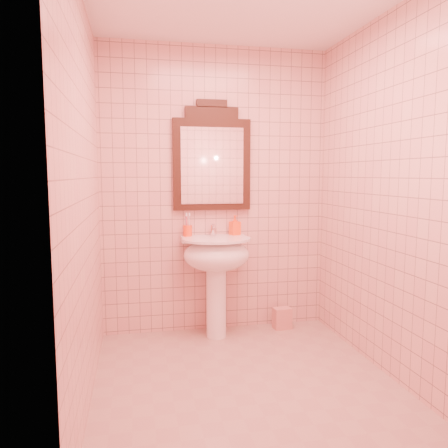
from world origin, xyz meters
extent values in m
plane|color=tan|center=(0.00, 0.00, 0.00)|extent=(2.20, 2.20, 0.00)
cube|color=#E0AA9C|center=(0.00, 1.10, 1.25)|extent=(2.00, 0.02, 2.50)
cylinder|color=white|center=(-0.04, 0.88, 0.35)|extent=(0.17, 0.17, 0.70)
ellipsoid|color=white|center=(-0.04, 0.86, 0.72)|extent=(0.56, 0.46, 0.28)
cube|color=white|center=(-0.04, 1.03, 0.83)|extent=(0.56, 0.15, 0.05)
cylinder|color=white|center=(-0.04, 0.86, 0.85)|extent=(0.58, 0.58, 0.02)
cylinder|color=white|center=(-0.04, 1.03, 0.91)|extent=(0.04, 0.04, 0.09)
cylinder|color=white|center=(-0.04, 0.97, 0.94)|extent=(0.02, 0.10, 0.02)
cylinder|color=white|center=(-0.04, 0.92, 0.93)|extent=(0.02, 0.02, 0.04)
cube|color=white|center=(-0.04, 1.04, 0.96)|extent=(0.01, 0.07, 0.01)
cube|color=black|center=(-0.04, 1.08, 1.48)|extent=(0.68, 0.05, 0.79)
cube|color=black|center=(-0.04, 1.08, 1.92)|extent=(0.46, 0.05, 0.10)
cube|color=black|center=(-0.04, 1.08, 2.00)|extent=(0.26, 0.05, 0.07)
cube|color=white|center=(-0.04, 1.05, 1.47)|extent=(0.55, 0.01, 0.66)
cylinder|color=#F94015|center=(-0.26, 1.03, 0.91)|extent=(0.08, 0.08, 0.10)
cylinder|color=silver|center=(-0.25, 1.03, 0.95)|extent=(0.01, 0.01, 0.18)
cylinder|color=#338CD8|center=(-0.27, 1.04, 0.95)|extent=(0.01, 0.01, 0.18)
cylinder|color=#E5334C|center=(-0.27, 1.01, 0.95)|extent=(0.01, 0.01, 0.18)
imported|color=#FF4B15|center=(0.15, 1.02, 0.95)|extent=(0.10, 0.10, 0.18)
cube|color=#E6A187|center=(0.58, 0.96, 0.10)|extent=(0.16, 0.12, 0.19)
camera|label=1|loc=(-0.71, -2.70, 1.39)|focal=35.00mm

